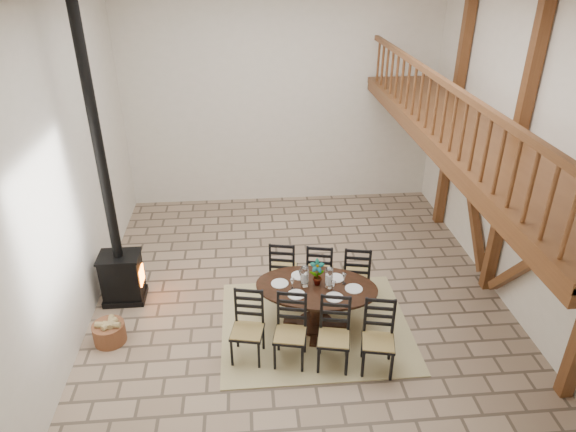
{
  "coord_description": "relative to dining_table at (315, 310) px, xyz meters",
  "views": [
    {
      "loc": [
        -0.85,
        -7.26,
        5.47
      ],
      "look_at": [
        -0.17,
        0.4,
        1.4
      ],
      "focal_mm": 32.0,
      "sensor_mm": 36.0,
      "label": 1
    }
  ],
  "objects": [
    {
      "name": "ground",
      "position": [
        -0.15,
        0.9,
        -0.4
      ],
      "size": [
        8.0,
        8.0,
        0.0
      ],
      "primitive_type": "plane",
      "color": "#9B8067",
      "rests_on": "ground"
    },
    {
      "name": "room_shell",
      "position": [
        1.04,
        0.9,
        2.61
      ],
      "size": [
        7.02,
        8.02,
        5.01
      ],
      "color": "white",
      "rests_on": "ground"
    },
    {
      "name": "rug",
      "position": [
        0.02,
        0.09,
        -0.39
      ],
      "size": [
        3.0,
        2.5,
        0.02
      ],
      "primitive_type": "cube",
      "color": "#C3B77D",
      "rests_on": "ground"
    },
    {
      "name": "dining_table",
      "position": [
        0.0,
        0.0,
        0.0
      ],
      "size": [
        2.42,
        2.49,
        1.22
      ],
      "rotation": [
        0.0,
        0.0,
        -0.21
      ],
      "color": "black",
      "rests_on": "ground"
    },
    {
      "name": "wood_stove",
      "position": [
        -3.17,
        1.09,
        0.71
      ],
      "size": [
        0.69,
        0.53,
        5.0
      ],
      "rotation": [
        0.0,
        0.0,
        -0.0
      ],
      "color": "black",
      "rests_on": "ground"
    },
    {
      "name": "log_basket",
      "position": [
        -3.21,
        0.02,
        -0.22
      ],
      "size": [
        0.49,
        0.49,
        0.41
      ],
      "rotation": [
        0.0,
        0.0,
        0.05
      ],
      "color": "brown",
      "rests_on": "ground"
    },
    {
      "name": "log_stack",
      "position": [
        -3.31,
        1.34,
        -0.24
      ],
      "size": [
        0.37,
        0.32,
        0.32
      ],
      "rotation": [
        0.0,
        0.0,
        0.42
      ],
      "color": "tan",
      "rests_on": "ground"
    }
  ]
}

